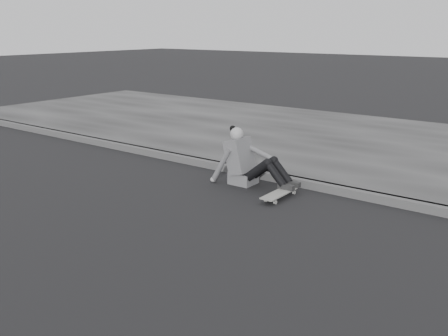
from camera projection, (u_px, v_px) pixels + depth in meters
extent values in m
plane|color=black|center=(325.00, 287.00, 4.59)|extent=(80.00, 80.00, 0.00)
cube|color=#474747|center=(411.00, 204.00, 6.57)|extent=(24.00, 0.16, 0.12)
cylinder|color=gray|center=(266.00, 200.00, 6.83)|extent=(0.03, 0.05, 0.05)
cylinder|color=gray|center=(275.00, 202.00, 6.75)|extent=(0.03, 0.05, 0.05)
cylinder|color=gray|center=(285.00, 190.00, 7.23)|extent=(0.03, 0.05, 0.05)
cylinder|color=gray|center=(294.00, 192.00, 7.15)|extent=(0.03, 0.05, 0.05)
cube|color=#333335|center=(271.00, 199.00, 6.78)|extent=(0.16, 0.04, 0.03)
cube|color=#333335|center=(289.00, 190.00, 7.18)|extent=(0.16, 0.04, 0.03)
cube|color=gray|center=(280.00, 193.00, 6.98)|extent=(0.20, 0.78, 0.02)
cube|color=#57585A|center=(243.00, 178.00, 7.62)|extent=(0.36, 0.34, 0.18)
cube|color=#57585A|center=(240.00, 156.00, 7.57)|extent=(0.37, 0.40, 0.57)
cube|color=#57585A|center=(233.00, 147.00, 7.62)|extent=(0.14, 0.30, 0.20)
cylinder|color=#9A9A9A|center=(237.00, 140.00, 7.54)|extent=(0.09, 0.09, 0.08)
sphere|color=#9A9A9A|center=(237.00, 134.00, 7.52)|extent=(0.20, 0.20, 0.20)
sphere|color=black|center=(233.00, 128.00, 7.57)|extent=(0.09, 0.09, 0.09)
cylinder|color=black|center=(258.00, 170.00, 7.32)|extent=(0.43, 0.13, 0.39)
cylinder|color=black|center=(264.00, 168.00, 7.46)|extent=(0.43, 0.13, 0.39)
cylinder|color=black|center=(275.00, 174.00, 7.15)|extent=(0.35, 0.11, 0.36)
cylinder|color=black|center=(282.00, 171.00, 7.29)|extent=(0.35, 0.11, 0.36)
sphere|color=black|center=(267.00, 163.00, 7.19)|extent=(0.13, 0.13, 0.13)
sphere|color=black|center=(274.00, 161.00, 7.33)|extent=(0.13, 0.13, 0.13)
cube|color=#252525|center=(286.00, 187.00, 7.09)|extent=(0.24, 0.08, 0.07)
cube|color=#252525|center=(292.00, 184.00, 7.23)|extent=(0.24, 0.08, 0.07)
cylinder|color=#57585A|center=(221.00, 165.00, 7.56)|extent=(0.38, 0.08, 0.58)
sphere|color=#9A9A9A|center=(213.00, 180.00, 7.71)|extent=(0.08, 0.08, 0.08)
cylinder|color=#57585A|center=(259.00, 152.00, 7.54)|extent=(0.48, 0.08, 0.21)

